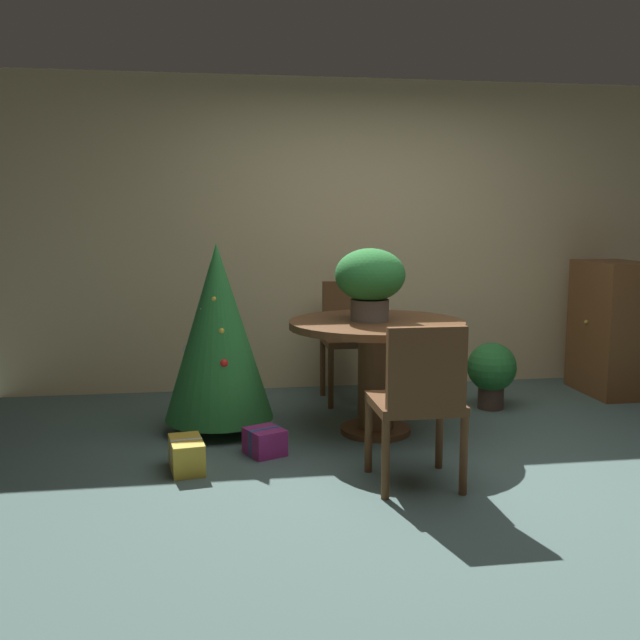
{
  "coord_description": "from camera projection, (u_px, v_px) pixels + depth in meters",
  "views": [
    {
      "loc": [
        -1.26,
        -3.93,
        1.48
      ],
      "look_at": [
        -0.62,
        0.33,
        0.85
      ],
      "focal_mm": 40.69,
      "sensor_mm": 36.0,
      "label": 1
    }
  ],
  "objects": [
    {
      "name": "flower_vase",
      "position": [
        370.0,
        278.0,
        4.82
      ],
      "size": [
        0.47,
        0.47,
        0.48
      ],
      "color": "#665B51",
      "rests_on": "round_dining_table"
    },
    {
      "name": "holiday_tree",
      "position": [
        218.0,
        332.0,
        4.91
      ],
      "size": [
        0.74,
        0.74,
        1.29
      ],
      "color": "brown",
      "rests_on": "ground_plane"
    },
    {
      "name": "gift_box_purple",
      "position": [
        265.0,
        442.0,
        4.5
      ],
      "size": [
        0.28,
        0.29,
        0.16
      ],
      "color": "#9E287A",
      "rests_on": "ground_plane"
    },
    {
      "name": "wooden_chair_near",
      "position": [
        419.0,
        396.0,
        3.88
      ],
      "size": [
        0.47,
        0.46,
        0.91
      ],
      "color": "brown",
      "rests_on": "ground_plane"
    },
    {
      "name": "round_dining_table",
      "position": [
        376.0,
        352.0,
        4.88
      ],
      "size": [
        1.18,
        1.18,
        0.77
      ],
      "color": "brown",
      "rests_on": "ground_plane"
    },
    {
      "name": "wooden_cabinet",
      "position": [
        612.0,
        328.0,
        6.0
      ],
      "size": [
        0.47,
        0.7,
        1.1
      ],
      "color": "brown",
      "rests_on": "ground_plane"
    },
    {
      "name": "ground_plane",
      "position": [
        433.0,
        469.0,
        4.24
      ],
      "size": [
        6.6,
        6.6,
        0.0
      ],
      "primitive_type": "plane",
      "color": "#4C6660"
    },
    {
      "name": "potted_plant",
      "position": [
        492.0,
        370.0,
        5.55
      ],
      "size": [
        0.37,
        0.37,
        0.51
      ],
      "color": "#4C382D",
      "rests_on": "ground_plane"
    },
    {
      "name": "gift_box_gold",
      "position": [
        187.0,
        455.0,
        4.22
      ],
      "size": [
        0.23,
        0.34,
        0.19
      ],
      "color": "gold",
      "rests_on": "ground_plane"
    },
    {
      "name": "back_wall_panel",
      "position": [
        359.0,
        236.0,
        6.21
      ],
      "size": [
        6.0,
        0.1,
        2.6
      ],
      "primitive_type": "cube",
      "color": "beige",
      "rests_on": "ground_plane"
    },
    {
      "name": "wooden_chair_far",
      "position": [
        350.0,
        333.0,
        5.81
      ],
      "size": [
        0.44,
        0.45,
        0.94
      ],
      "color": "brown",
      "rests_on": "ground_plane"
    }
  ]
}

